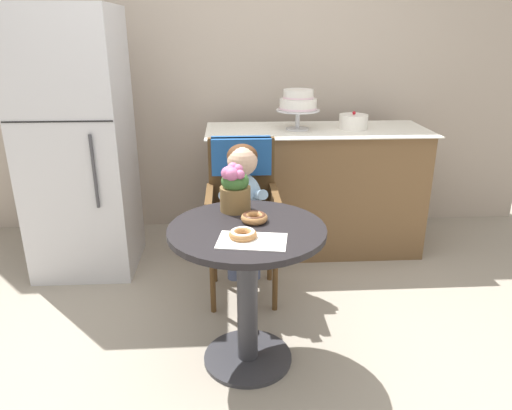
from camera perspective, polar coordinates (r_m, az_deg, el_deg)
name	(u,v)px	position (r m, az deg, el deg)	size (l,w,h in m)	color
ground_plane	(248,359)	(2.51, -0.99, -17.98)	(8.00, 8.00, 0.00)	gray
back_wall	(237,58)	(3.82, -2.35, 17.23)	(4.80, 0.10, 2.70)	#B2A393
cafe_table	(247,269)	(2.23, -1.06, -7.68)	(0.72, 0.72, 0.72)	black
wicker_chair	(242,193)	(2.84, -1.73, 1.50)	(0.42, 0.45, 0.95)	brown
seated_child	(242,195)	(2.68, -1.64, 1.20)	(0.27, 0.32, 0.73)	#8CADCC
paper_napkin	(252,241)	(2.00, -0.48, -4.34)	(0.29, 0.18, 0.00)	white
donut_front	(254,217)	(2.19, -0.21, -1.48)	(0.12, 0.12, 0.04)	#AD7542
donut_mid	(243,234)	(2.02, -1.60, -3.48)	(0.12, 0.12, 0.04)	#AD7542
flower_vase	(235,187)	(2.30, -2.55, 2.12)	(0.15, 0.15, 0.24)	brown
display_counter	(315,190)	(3.51, 7.07, 1.86)	(1.56, 0.62, 0.90)	brown
tiered_cake_stand	(298,103)	(3.34, 5.08, 12.14)	(0.30, 0.30, 0.27)	silver
round_layer_cake	(353,122)	(3.44, 11.63, 9.78)	(0.20, 0.20, 0.12)	white
refrigerator	(78,146)	(3.30, -20.64, 6.66)	(0.64, 0.63, 1.70)	silver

